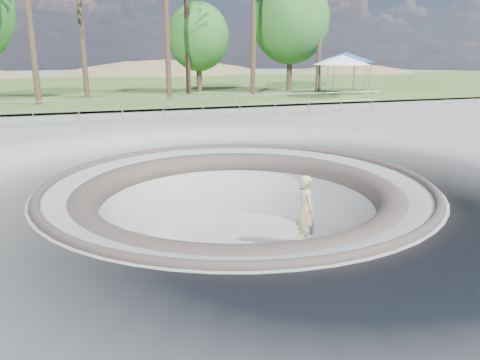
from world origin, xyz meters
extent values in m
plane|color=gray|center=(0.00, 0.00, 0.00)|extent=(180.00, 180.00, 0.00)
torus|color=gray|center=(0.00, 0.00, -2.00)|extent=(14.00, 14.00, 4.00)
cylinder|color=gray|center=(0.00, 0.00, -1.95)|extent=(6.60, 6.60, 0.10)
torus|color=#453C37|center=(0.00, 0.00, -0.02)|extent=(10.24, 10.24, 0.24)
torus|color=#453C37|center=(0.00, 0.00, -0.45)|extent=(8.91, 8.91, 0.81)
cube|color=#415C24|center=(0.00, 34.00, 0.22)|extent=(180.00, 36.00, 0.12)
ellipsoid|color=brown|center=(8.00, 60.00, -7.87)|extent=(61.60, 44.00, 28.60)
ellipsoid|color=brown|center=(35.00, 52.00, -5.36)|extent=(42.00, 30.00, 19.50)
cylinder|color=gray|center=(0.00, 12.00, 1.17)|extent=(25.00, 0.05, 0.05)
cylinder|color=gray|center=(0.00, 12.00, 0.72)|extent=(25.00, 0.05, 0.05)
cube|color=olive|center=(1.87, -0.32, -1.82)|extent=(0.94, 0.61, 0.02)
cylinder|color=#B1B1B6|center=(1.87, -0.32, -1.86)|extent=(0.11, 0.19, 0.04)
cylinder|color=#B1B1B6|center=(1.87, -0.32, -1.86)|extent=(0.11, 0.19, 0.04)
cylinder|color=silver|center=(1.87, -0.32, -1.86)|extent=(0.08, 0.06, 0.07)
cylinder|color=silver|center=(1.87, -0.32, -1.86)|extent=(0.08, 0.06, 0.07)
cylinder|color=silver|center=(1.87, -0.32, -1.86)|extent=(0.08, 0.06, 0.07)
cylinder|color=silver|center=(1.87, -0.32, -1.86)|extent=(0.08, 0.06, 0.07)
imported|color=#D4BA89|center=(1.87, -0.32, -0.83)|extent=(0.48, 0.72, 1.96)
cylinder|color=gray|center=(12.35, 17.19, 1.33)|extent=(0.06, 0.06, 2.11)
cylinder|color=gray|center=(15.03, 17.19, 1.33)|extent=(0.06, 0.06, 2.11)
cylinder|color=gray|center=(12.35, 19.87, 1.33)|extent=(0.06, 0.06, 2.11)
cylinder|color=gray|center=(15.03, 19.87, 1.33)|extent=(0.06, 0.06, 2.11)
cube|color=white|center=(13.69, 18.53, 2.48)|extent=(3.45, 3.45, 0.08)
cone|color=white|center=(13.69, 18.53, 2.82)|extent=(5.54, 5.54, 0.67)
cylinder|color=gray|center=(14.02, 19.58, 1.40)|extent=(0.06, 0.06, 2.23)
cylinder|color=gray|center=(16.86, 19.58, 1.40)|extent=(0.06, 0.06, 2.23)
cylinder|color=gray|center=(14.02, 22.42, 1.40)|extent=(0.06, 0.06, 2.23)
cylinder|color=gray|center=(16.86, 22.42, 1.40)|extent=(0.06, 0.06, 2.23)
cube|color=#2A5797|center=(15.44, 21.00, 2.61)|extent=(3.48, 3.48, 0.08)
cone|color=#2A5797|center=(15.44, 21.00, 2.97)|extent=(5.96, 5.96, 0.71)
cylinder|color=#4E3D2D|center=(-6.34, 19.48, 5.16)|extent=(0.36, 0.36, 9.98)
cylinder|color=#4E3D2D|center=(-3.51, 22.98, 4.62)|extent=(0.36, 0.36, 8.89)
cylinder|color=#4E3D2D|center=(1.73, 20.26, 6.46)|extent=(0.36, 0.36, 12.58)
cylinder|color=#4E3D2D|center=(3.92, 24.26, 4.65)|extent=(0.36, 0.36, 8.96)
cylinder|color=#4E3D2D|center=(7.90, 20.86, 5.84)|extent=(0.36, 0.36, 11.33)
cylinder|color=#4E3D2D|center=(13.96, 22.56, 4.73)|extent=(0.36, 0.36, 9.13)
cylinder|color=#4E3D2D|center=(5.10, 25.67, 2.18)|extent=(0.44, 0.44, 4.02)
ellipsoid|color=#216021|center=(5.10, 25.67, 4.48)|extent=(4.80, 4.36, 5.24)
cylinder|color=#4E3D2D|center=(12.33, 24.43, 2.77)|extent=(0.44, 0.44, 5.21)
ellipsoid|color=#216021|center=(12.33, 24.43, 5.75)|extent=(6.22, 5.65, 6.79)
camera|label=1|loc=(-3.68, -11.38, 3.39)|focal=35.00mm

